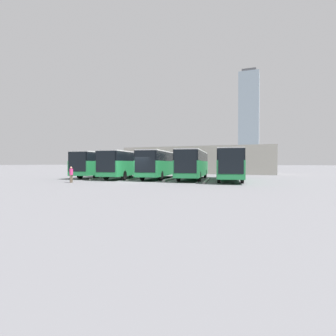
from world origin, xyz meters
name	(u,v)px	position (x,y,z in m)	size (l,w,h in m)	color
ground_plane	(136,182)	(0.00, 0.00, 0.00)	(600.00, 600.00, 0.00)	slate
bus_0	(230,164)	(-8.58, -5.61, 1.85)	(4.17, 12.61, 3.32)	#238447
curb_divider_0	(207,180)	(-6.43, -3.78, 0.07)	(0.24, 7.11, 0.15)	#9E9E99
bus_1	(193,164)	(-4.29, -6.22, 1.85)	(4.17, 12.61, 3.32)	#238447
curb_divider_1	(171,179)	(-2.14, -4.38, 0.07)	(0.24, 7.11, 0.15)	#9E9E99
bus_2	(160,164)	(0.00, -6.40, 1.85)	(4.17, 12.61, 3.32)	#238447
curb_divider_2	(138,178)	(2.14, -4.57, 0.07)	(0.24, 7.11, 0.15)	#9E9E99
bus_3	(127,164)	(4.28, -5.83, 1.85)	(4.17, 12.61, 3.32)	#238447
curb_divider_3	(105,178)	(6.43, -4.00, 0.07)	(0.24, 7.11, 0.15)	#9E9E99
bus_4	(102,164)	(8.57, -6.58, 1.85)	(4.17, 12.61, 3.32)	#238447
pedestrian	(71,174)	(5.39, 3.11, 0.83)	(0.40, 0.40, 1.55)	brown
station_building	(199,160)	(0.00, -26.14, 2.52)	(27.76, 12.54, 4.97)	#A8A399
office_tower	(249,119)	(0.97, -185.60, 35.77)	(14.70, 14.70, 72.75)	#93A8B7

